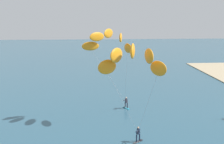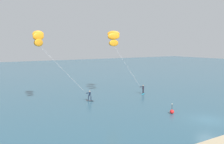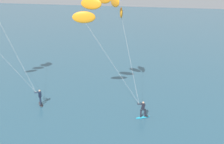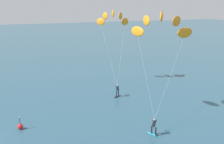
% 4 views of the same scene
% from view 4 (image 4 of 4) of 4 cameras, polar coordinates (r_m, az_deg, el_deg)
% --- Properties ---
extents(kitesurfer_nearshore, '(7.80, 6.61, 11.49)m').
position_cam_4_polar(kitesurfer_nearshore, '(29.28, 10.34, 9.25)').
color(kitesurfer_nearshore, '#23ADD1').
rests_on(kitesurfer_nearshore, ground).
extents(kitesurfer_mid_water, '(9.27, 5.10, 11.09)m').
position_cam_4_polar(kitesurfer_mid_water, '(41.39, 0.22, 10.86)').
color(kitesurfer_mid_water, '#333338').
rests_on(kitesurfer_mid_water, ground).
extents(marker_buoy, '(0.56, 0.56, 1.38)m').
position_cam_4_polar(marker_buoy, '(29.19, -18.90, -10.86)').
color(marker_buoy, red).
rests_on(marker_buoy, ground).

